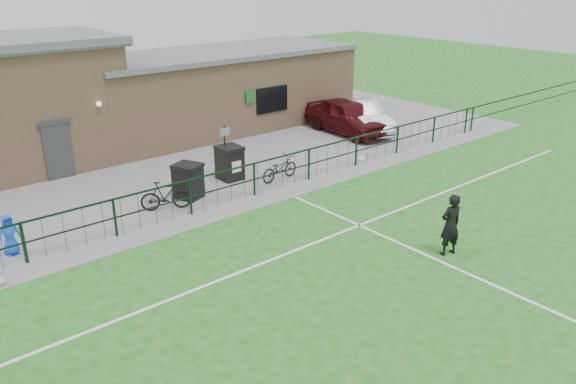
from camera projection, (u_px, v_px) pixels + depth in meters
ground at (425, 305)px, 13.05m from camera, size 90.00×90.00×0.00m
paving_strip at (154, 162)px, 22.68m from camera, size 34.00×13.00×0.02m
pitch_line_touch at (234, 204)px, 18.62m from camera, size 28.00×0.10×0.01m
pitch_line_mid at (311, 244)px, 15.90m from camera, size 28.00×0.10×0.01m
pitch_line_perp at (474, 276)px, 14.24m from camera, size 0.10×16.00×0.01m
perimeter_fence at (230, 186)px, 18.54m from camera, size 28.00×0.10×1.20m
wheelie_bin_left at (188, 182)px, 18.95m from camera, size 1.01×1.06×1.11m
wheelie_bin_right at (230, 164)px, 20.66m from camera, size 0.80×0.90×1.17m
sign_post at (225, 152)px, 20.67m from camera, size 0.06×0.06×2.00m
car_maroon at (348, 116)px, 26.46m from camera, size 2.24×4.86×1.61m
car_silver at (362, 116)px, 26.77m from camera, size 3.06×4.69×1.46m
bicycle_d at (166, 195)px, 18.01m from camera, size 1.67×1.10×0.98m
bicycle_e at (279, 168)px, 20.62m from camera, size 1.72×0.74×0.88m
spectator_child at (9, 235)px, 15.13m from camera, size 0.60×0.43×1.16m
goalkeeper_kick at (448, 223)px, 15.09m from camera, size 1.05×3.20×2.25m
ball_ground at (0, 282)px, 13.77m from camera, size 0.23×0.23×0.23m
clubhouse at (96, 99)px, 23.49m from camera, size 24.25×5.40×4.96m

